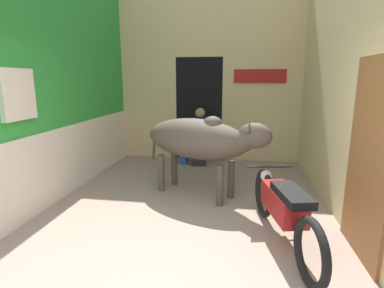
% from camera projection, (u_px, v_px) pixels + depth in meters
% --- Properties ---
extents(ground_plane, '(30.00, 30.00, 0.00)m').
position_uv_depth(ground_plane, '(157.00, 282.00, 2.81)').
color(ground_plane, gray).
extents(wall_left_shopfront, '(0.25, 4.51, 3.99)m').
position_uv_depth(wall_left_shopfront, '(64.00, 75.00, 4.89)').
color(wall_left_shopfront, green).
rests_on(wall_left_shopfront, ground_plane).
extents(wall_back_with_doorway, '(4.11, 0.93, 3.99)m').
position_uv_depth(wall_back_with_doorway, '(206.00, 87.00, 7.07)').
color(wall_back_with_doorway, '#D1BC84').
rests_on(wall_back_with_doorway, ground_plane).
extents(wall_right_with_door, '(0.22, 4.51, 3.99)m').
position_uv_depth(wall_right_with_door, '(344.00, 72.00, 4.20)').
color(wall_right_with_door, '#D1BC84').
rests_on(wall_right_with_door, ground_plane).
extents(cow, '(2.16, 1.36, 1.32)m').
position_uv_depth(cow, '(200.00, 140.00, 4.72)').
color(cow, '#4C4238').
rests_on(cow, ground_plane).
extents(motorcycle_near, '(0.67, 2.07, 0.77)m').
position_uv_depth(motorcycle_near, '(283.00, 207.00, 3.38)').
color(motorcycle_near, black).
rests_on(motorcycle_near, ground_plane).
extents(shopkeeper_seated, '(0.41, 0.34, 1.25)m').
position_uv_depth(shopkeeper_seated, '(200.00, 135.00, 6.58)').
color(shopkeeper_seated, '#282833').
rests_on(shopkeeper_seated, ground_plane).
extents(plastic_stool, '(0.28, 0.28, 0.41)m').
position_uv_depth(plastic_stool, '(183.00, 154.00, 6.71)').
color(plastic_stool, '#2856B2').
rests_on(plastic_stool, ground_plane).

